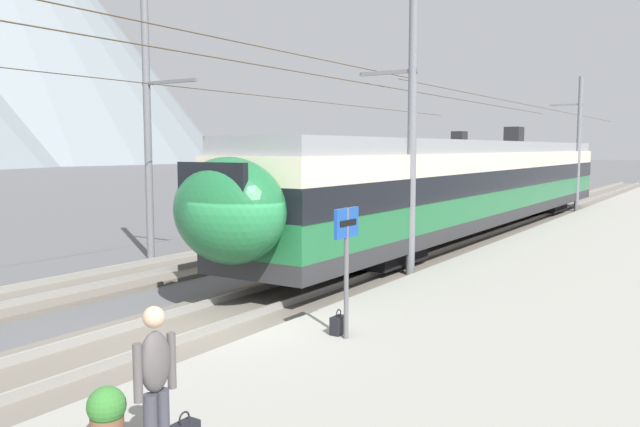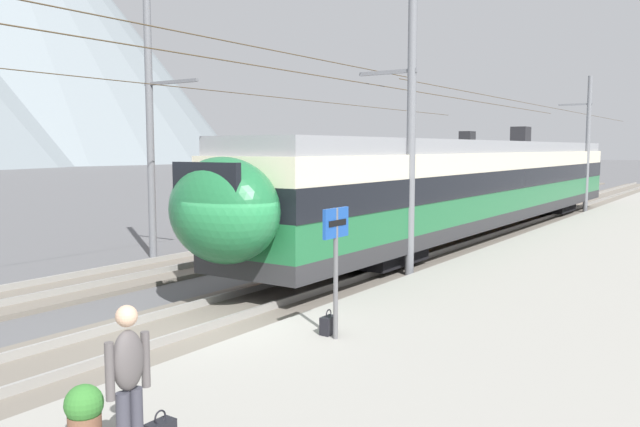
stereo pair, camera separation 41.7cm
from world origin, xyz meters
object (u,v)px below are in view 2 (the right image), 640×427
object	(u,v)px
potted_plant_platform_edge	(84,411)
passenger_walking	(129,378)
train_far_track	(433,174)
train_near_platform	(480,182)
catenary_mast_east	(586,142)
catenary_mast_far_side	(153,125)
handbag_near_sign	(329,325)
catenary_mast_mid	(408,132)
platform_sign	(336,243)

from	to	relation	value
potted_plant_platform_edge	passenger_walking	bearing A→B (deg)	-96.22
train_far_track	potted_plant_platform_edge	bearing A→B (deg)	-163.03
train_near_platform	passenger_walking	size ratio (longest dim) A/B	18.47
catenary_mast_east	catenary_mast_far_side	xyz separation A→B (m)	(-22.75, 8.28, 0.42)
catenary_mast_far_side	potted_plant_platform_edge	size ratio (longest dim) A/B	58.22
catenary_mast_east	potted_plant_platform_edge	bearing A→B (deg)	-176.69
train_near_platform	catenary_mast_far_side	xyz separation A→B (m)	(-10.65, 6.93, 2.07)
catenary_mast_far_side	passenger_walking	xyz separation A→B (m)	(-10.02, -11.06, -3.01)
catenary_mast_east	handbag_near_sign	xyz separation A→B (m)	(-27.71, -1.81, -3.37)
train_far_track	passenger_walking	distance (m)	28.77
catenary_mast_mid	handbag_near_sign	size ratio (longest dim) A/B	86.15
train_near_platform	catenary_mast_east	world-z (taller)	catenary_mast_east
catenary_mast_far_side	handbag_near_sign	distance (m)	11.87
train_far_track	catenary_mast_east	xyz separation A→B (m)	(5.52, -6.40, 1.65)
catenary_mast_east	platform_sign	xyz separation A→B (m)	(-27.86, -2.05, -1.89)
catenary_mast_far_side	handbag_near_sign	size ratio (longest dim) A/B	86.15
train_far_track	catenary_mast_mid	bearing A→B (deg)	-157.76
train_far_track	catenary_mast_east	size ratio (longest dim) A/B	0.75
catenary_mast_east	catenary_mast_far_side	world-z (taller)	catenary_mast_far_side
platform_sign	potted_plant_platform_edge	xyz separation A→B (m)	(-4.81, 0.16, -1.28)
train_far_track	potted_plant_platform_edge	distance (m)	28.43
catenary_mast_east	passenger_walking	xyz separation A→B (m)	(-32.77, -2.78, -2.59)
catenary_mast_mid	platform_sign	size ratio (longest dim) A/B	17.08
train_far_track	catenary_mast_mid	distance (m)	17.00
catenary_mast_far_side	passenger_walking	size ratio (longest dim) A/B	22.61
catenary_mast_mid	handbag_near_sign	xyz separation A→B (m)	(-6.53, -1.80, -3.49)
train_far_track	catenary_mast_east	distance (m)	8.61
passenger_walking	handbag_near_sign	bearing A→B (deg)	10.89
catenary_mast_east	catenary_mast_mid	bearing A→B (deg)	-179.99
potted_plant_platform_edge	handbag_near_sign	bearing A→B (deg)	0.98
catenary_mast_mid	handbag_near_sign	bearing A→B (deg)	-164.58
handbag_near_sign	potted_plant_platform_edge	size ratio (longest dim) A/B	0.68
catenary_mast_east	catenary_mast_far_side	size ratio (longest dim) A/B	1.00
train_near_platform	catenary_mast_far_side	bearing A→B (deg)	146.96
train_near_platform	platform_sign	world-z (taller)	train_near_platform
train_far_track	catenary_mast_east	bearing A→B (deg)	-49.20
catenary_mast_east	handbag_near_sign	size ratio (longest dim) A/B	86.15
train_near_platform	passenger_walking	xyz separation A→B (m)	(-20.68, -4.14, -0.94)
catenary_mast_mid	catenary_mast_east	xyz separation A→B (m)	(21.17, 0.00, -0.11)
potted_plant_platform_edge	catenary_mast_east	bearing A→B (deg)	3.31
catenary_mast_east	platform_sign	distance (m)	28.00
train_near_platform	potted_plant_platform_edge	distance (m)	20.89
catenary_mast_mid	catenary_mast_east	distance (m)	21.17
catenary_mast_far_side	train_near_platform	bearing A→B (deg)	-33.04
platform_sign	passenger_walking	distance (m)	5.01
train_near_platform	platform_sign	size ratio (longest dim) A/B	13.95
catenary_mast_far_side	platform_sign	distance (m)	11.76
catenary_mast_far_side	train_far_track	bearing A→B (deg)	-6.26
train_near_platform	train_far_track	world-z (taller)	same
passenger_walking	potted_plant_platform_edge	bearing A→B (deg)	83.78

